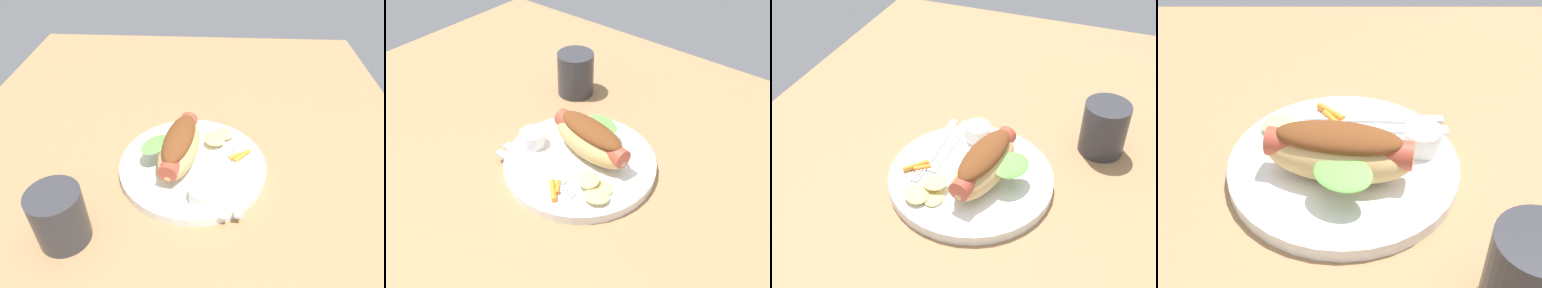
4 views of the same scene
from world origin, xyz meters
TOP-DOWN VIEW (x-y plane):
  - ground_plane at (0.00, 0.00)cm, footprint 120.00×90.00cm
  - plate at (-1.72, 2.24)cm, footprint 25.04×25.04cm
  - hot_dog at (-2.11, -0.18)cm, footprint 16.10×11.46cm
  - sauce_ramekin at (6.96, 4.27)cm, footprint 4.27×4.27cm
  - fork at (2.18, 9.51)cm, footprint 16.47×1.21cm
  - knife at (3.44, 7.71)cm, footprint 13.94×2.11cm
  - chips_pile at (-8.10, 6.49)cm, footprint 7.59×6.53cm
  - carrot_garnish at (-3.31, 10.30)cm, footprint 3.61×4.08cm
  - drinking_cup at (13.35, -15.06)cm, footprint 7.29×7.29cm

SIDE VIEW (x-z plane):
  - ground_plane at x=0.00cm, z-range -1.80..0.00cm
  - plate at x=-1.72cm, z-range 0.00..1.60cm
  - knife at x=3.44cm, z-range 1.60..1.96cm
  - fork at x=2.18cm, z-range 1.60..2.00cm
  - carrot_garnish at x=-3.31cm, z-range 1.58..2.47cm
  - chips_pile at x=-8.10cm, z-range 1.52..3.24cm
  - sauce_ramekin at x=6.96cm, z-range 1.60..4.28cm
  - drinking_cup at x=13.35cm, z-range 0.00..8.83cm
  - hot_dog at x=-2.11cm, z-range 1.78..7.89cm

